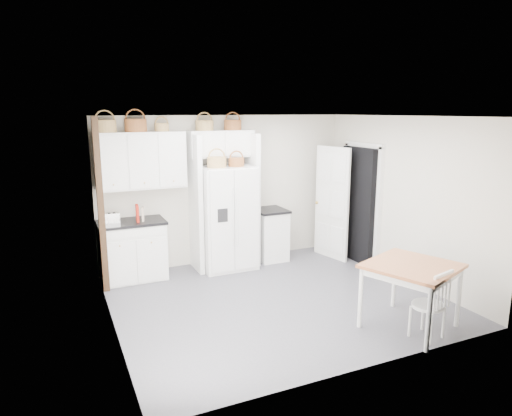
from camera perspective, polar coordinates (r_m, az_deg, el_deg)
name	(u,v)px	position (r m, az deg, el deg)	size (l,w,h in m)	color
floor	(276,299)	(6.74, 2.52, -11.31)	(4.50, 4.50, 0.00)	#474453
ceiling	(278,116)	(6.19, 2.75, 11.36)	(4.50, 4.50, 0.00)	white
wall_back	(226,189)	(8.14, -3.74, 2.32)	(4.50, 4.50, 0.00)	beige
wall_left	(109,229)	(5.71, -17.96, -2.46)	(4.00, 4.00, 0.00)	beige
wall_right	(403,199)	(7.61, 17.93, 1.07)	(4.00, 4.00, 0.00)	beige
refrigerator	(226,218)	(7.81, -3.72, -1.21)	(0.91, 0.74, 1.77)	white
base_cab_left	(133,251)	(7.63, -15.15, -5.24)	(1.00, 0.63, 0.92)	white
base_cab_right	(270,235)	(8.34, 1.74, -3.42)	(0.51, 0.61, 0.90)	white
dining_table	(410,296)	(6.10, 18.68, -10.37)	(0.99, 0.99, 0.83)	#A8592E
windsor_chair	(428,305)	(5.91, 20.70, -11.31)	(0.40, 0.36, 0.82)	white
counter_left	(131,222)	(7.50, -15.35, -1.72)	(1.04, 0.67, 0.04)	black
counter_right	(270,210)	(8.23, 1.76, -0.28)	(0.55, 0.65, 0.04)	black
toaster	(112,218)	(7.41, -17.58, -1.22)	(0.23, 0.13, 0.16)	silver
cookbook_red	(137,213)	(7.40, -14.62, -0.63)	(0.04, 0.18, 0.27)	#B1190D
cookbook_cream	(143,214)	(7.42, -13.96, -0.78)	(0.03, 0.14, 0.21)	beige
basket_upper_a	(105,126)	(7.39, -18.33, 9.68)	(0.33, 0.33, 0.19)	olive
basket_upper_b	(136,125)	(7.46, -14.80, 9.95)	(0.34, 0.34, 0.20)	brown
basket_upper_c	(162,127)	(7.54, -11.69, 9.86)	(0.23, 0.23, 0.13)	olive
basket_bridge_a	(204,126)	(7.73, -6.46, 10.21)	(0.30, 0.30, 0.17)	olive
basket_bridge_b	(233,125)	(7.89, -2.93, 10.32)	(0.30, 0.30, 0.17)	brown
basket_fridge_a	(217,162)	(7.49, -4.93, 5.72)	(0.32, 0.32, 0.17)	olive
basket_fridge_b	(236,162)	(7.61, -2.46, 5.75)	(0.26, 0.26, 0.14)	brown
upper_cabinet	(141,161)	(7.50, -14.18, 5.78)	(1.40, 0.34, 0.90)	white
bridge_cabinet	(221,144)	(7.83, -4.42, 8.01)	(1.12, 0.34, 0.45)	white
fridge_panel_left	(196,204)	(7.68, -7.55, 0.52)	(0.08, 0.60, 2.30)	white
fridge_panel_right	(251,199)	(8.03, -0.57, 1.12)	(0.08, 0.60, 2.30)	white
trim_post	(101,207)	(7.03, -18.83, 0.14)	(0.09, 0.09, 2.60)	#392418
doorway_void	(359,205)	(8.36, 12.78, 0.39)	(0.18, 0.85, 2.05)	black
door_slab	(332,203)	(8.42, 9.46, 0.61)	(0.80, 0.04, 2.05)	white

